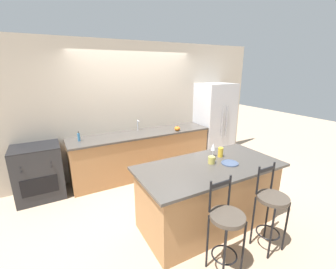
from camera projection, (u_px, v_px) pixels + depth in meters
ground_plane at (151, 180)px, 4.52m from camera, size 18.00×18.00×0.00m
wall_back at (135, 109)px, 4.74m from camera, size 6.00×0.07×2.70m
back_counter at (143, 153)px, 4.72m from camera, size 2.89×0.70×0.91m
sink_faucet at (138, 124)px, 4.72m from camera, size 0.02×0.13×0.22m
kitchen_island at (208, 195)px, 3.17m from camera, size 2.00×0.99×0.91m
refrigerator at (214, 122)px, 5.42m from camera, size 0.81×0.70×1.84m
oven_range at (39, 172)px, 3.84m from camera, size 0.74×0.63×0.94m
bar_stool_near at (226, 226)px, 2.35m from camera, size 0.37×0.37×1.08m
bar_stool_far at (271, 206)px, 2.69m from camera, size 0.37×0.37×1.08m
dinner_plate at (230, 163)px, 3.09m from camera, size 0.24×0.24×0.02m
wine_glass at (213, 147)px, 3.31m from camera, size 0.07×0.07×0.21m
coffee_mug at (212, 160)px, 3.09m from camera, size 0.13×0.09×0.10m
tumbler_cup at (221, 152)px, 3.32m from camera, size 0.08×0.08×0.14m
pumpkin_decoration at (177, 129)px, 4.71m from camera, size 0.12×0.12×0.12m
soap_bottle at (79, 137)px, 4.04m from camera, size 0.05×0.05×0.18m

